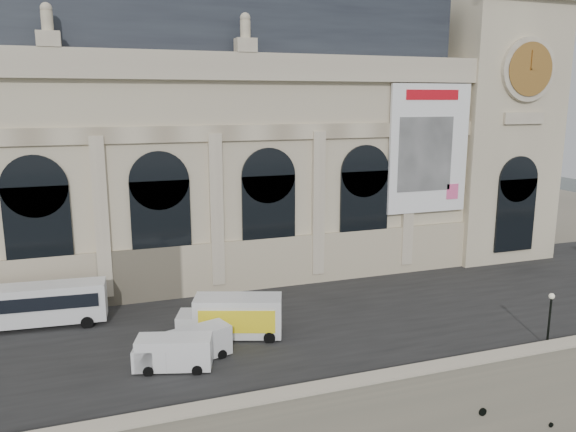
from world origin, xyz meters
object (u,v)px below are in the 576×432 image
van_b (170,353)px  van_c (191,346)px  bus_left (28,305)px  lamp_right (549,321)px  box_truck (232,317)px

van_b → van_c: bearing=23.4°
van_c → bus_left: bearing=138.0°
van_b → lamp_right: size_ratio=1.32×
van_b → box_truck: box_truck is taller
lamp_right → van_b: bearing=168.0°
van_b → box_truck: (5.29, 3.85, 0.43)m
bus_left → lamp_right: (36.43, -16.47, 0.12)m
bus_left → lamp_right: lamp_right is taller
van_b → van_c: van_b is taller
box_truck → lamp_right: 23.52m
van_c → lamp_right: 26.02m
bus_left → van_c: bus_left is taller
van_b → bus_left: bearing=131.8°
bus_left → van_c: bearing=-42.0°
bus_left → lamp_right: size_ratio=2.88×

